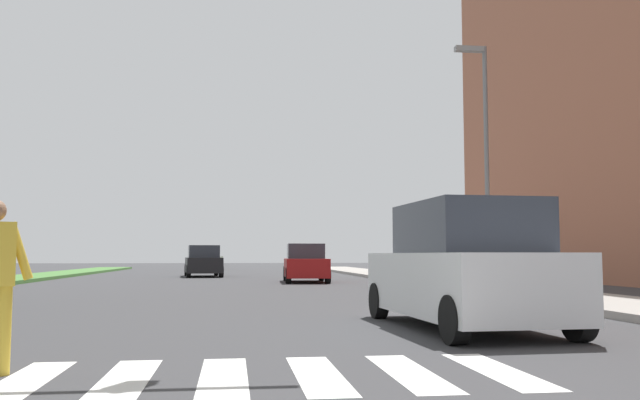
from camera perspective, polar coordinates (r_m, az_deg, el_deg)
The scene contains 8 objects.
ground_plane at distance 27.76m, azimuth -9.47°, elevation -7.01°, with size 140.00×140.00×0.00m, color #38383A.
crosswalk at distance 6.69m, azimuth -16.18°, elevation -14.39°, with size 7.65×2.20×0.01m.
sidewalk_right at distance 27.03m, azimuth 10.44°, elevation -6.90°, with size 3.00×64.00×0.15m, color #9E9991.
street_lamp_right at distance 21.37m, azimuth 13.71°, elevation 4.71°, with size 1.02×0.24×7.50m.
suv_crossing at distance 10.85m, azimuth 12.13°, elevation -5.75°, with size 2.17×4.69×1.97m.
sedan_midblock at distance 28.78m, azimuth -1.22°, elevation -5.48°, with size 1.99×4.15×1.63m.
sedan_distant at distance 36.56m, azimuth -9.89°, elevation -5.22°, with size 2.25×4.63×1.66m.
sedan_far_horizon at distance 52.55m, azimuth -9.50°, elevation -5.02°, with size 2.28×4.69×1.71m.
Camera 1 is at (0.97, 2.28, 1.15)m, focal length 37.66 mm.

